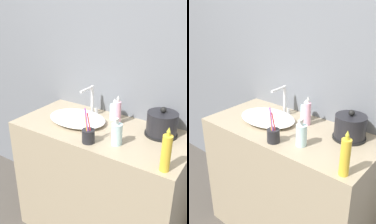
{
  "view_description": "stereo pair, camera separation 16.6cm",
  "coord_description": "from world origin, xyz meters",
  "views": [
    {
      "loc": [
        0.79,
        -1.01,
        1.62
      ],
      "look_at": [
        -0.06,
        0.27,
        0.98
      ],
      "focal_mm": 42.0,
      "sensor_mm": 36.0,
      "label": 1
    },
    {
      "loc": [
        0.93,
        -0.91,
        1.62
      ],
      "look_at": [
        -0.06,
        0.27,
        0.98
      ],
      "focal_mm": 42.0,
      "sensor_mm": 36.0,
      "label": 2
    }
  ],
  "objects": [
    {
      "name": "faucet",
      "position": [
        -0.18,
        0.43,
        0.99
      ],
      "size": [
        0.06,
        0.15,
        0.21
      ],
      "color": "silver",
      "rests_on": "vanity_counter"
    },
    {
      "name": "wall_back",
      "position": [
        0.0,
        0.56,
        1.3
      ],
      "size": [
        6.0,
        0.04,
        2.6
      ],
      "color": "slate",
      "rests_on": "ground_plane"
    },
    {
      "name": "vanity_counter",
      "position": [
        0.0,
        0.27,
        0.44
      ],
      "size": [
        1.13,
        0.54,
        0.88
      ],
      "color": "gray",
      "rests_on": "ground_plane"
    },
    {
      "name": "sink_basin",
      "position": [
        -0.19,
        0.27,
        0.9
      ],
      "size": [
        0.41,
        0.29,
        0.05
      ],
      "color": "white",
      "rests_on": "vanity_counter"
    },
    {
      "name": "mouthwash_bottle",
      "position": [
        0.49,
        0.05,
        0.97
      ],
      "size": [
        0.05,
        0.05,
        0.23
      ],
      "color": "gold",
      "rests_on": "vanity_counter"
    },
    {
      "name": "shampoo_bottle",
      "position": [
        0.05,
        0.39,
        0.96
      ],
      "size": [
        0.05,
        0.05,
        0.2
      ],
      "color": "#EAA8C6",
      "rests_on": "vanity_counter"
    },
    {
      "name": "toothbrush_cup",
      "position": [
        0.04,
        0.08,
        0.92
      ],
      "size": [
        0.07,
        0.07,
        0.21
      ],
      "color": "#232328",
      "rests_on": "vanity_counter"
    },
    {
      "name": "lotion_bottle",
      "position": [
        0.18,
        0.15,
        0.94
      ],
      "size": [
        0.06,
        0.06,
        0.16
      ],
      "color": "silver",
      "rests_on": "vanity_counter"
    },
    {
      "name": "electric_kettle",
      "position": [
        0.35,
        0.4,
        0.94
      ],
      "size": [
        0.2,
        0.2,
        0.18
      ],
      "color": "black",
      "rests_on": "vanity_counter"
    },
    {
      "name": "hand_cream_bottle",
      "position": [
        -0.0,
        0.44,
        0.93
      ],
      "size": [
        0.07,
        0.07,
        0.15
      ],
      "color": "silver",
      "rests_on": "vanity_counter"
    }
  ]
}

